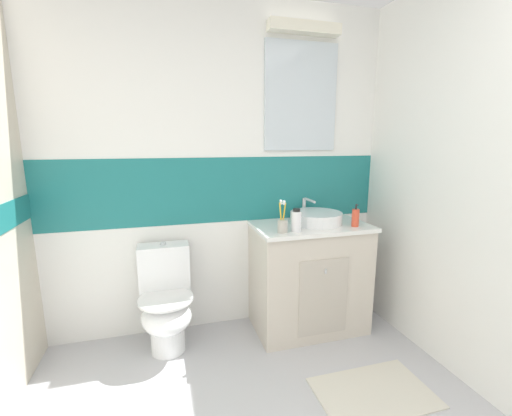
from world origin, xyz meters
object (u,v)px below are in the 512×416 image
toilet (166,302)px  sink_basin (316,217)px  mouthwash_bottle (296,221)px  soap_dispenser (355,218)px  toothbrush_cup (283,225)px

toilet → sink_basin: bearing=0.2°
toilet → mouthwash_bottle: bearing=-11.1°
toilet → soap_dispenser: 1.50m
toilet → soap_dispenser: bearing=-6.7°
sink_basin → mouthwash_bottle: size_ratio=2.68×
toilet → soap_dispenser: soap_dispenser is taller
soap_dispenser → mouthwash_bottle: (-0.48, -0.01, 0.01)m
sink_basin → toothbrush_cup: size_ratio=1.91×
toothbrush_cup → soap_dispenser: 0.58m
toothbrush_cup → mouthwash_bottle: 0.10m
toilet → toothbrush_cup: toothbrush_cup is taller
sink_basin → soap_dispenser: same height
sink_basin → toilet: sink_basin is taller
mouthwash_bottle → soap_dispenser: bearing=1.7°
sink_basin → toilet: 1.26m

